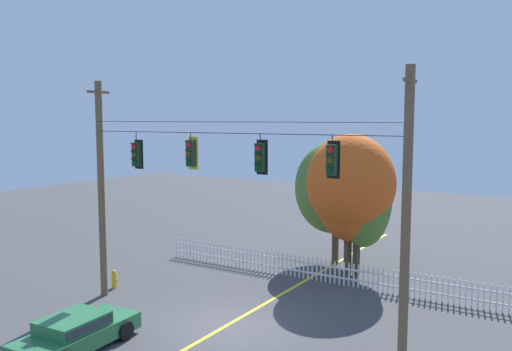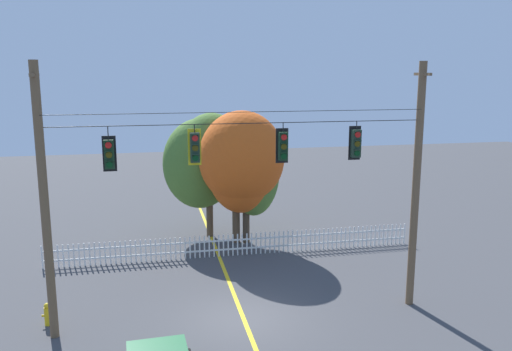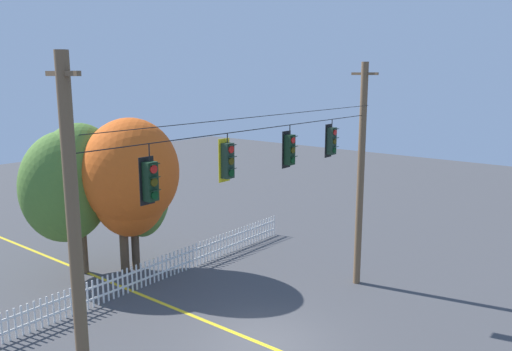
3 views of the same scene
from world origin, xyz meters
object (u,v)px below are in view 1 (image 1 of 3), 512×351
Objects in this scene: traffic_signal_eastbound_side at (191,153)px; parked_car at (76,332)px; traffic_signal_northbound_secondary at (332,160)px; fire_hydrant at (114,279)px; autumn_maple_mid at (351,188)px; autumn_oak_far_east at (359,193)px; traffic_signal_westbound_side at (137,154)px; traffic_signal_northbound_primary at (260,157)px; autumn_maple_near_fence at (335,185)px.

parked_car is (-1.39, -4.30, -5.57)m from traffic_signal_eastbound_side.
traffic_signal_northbound_secondary is 12.17m from fire_hydrant.
autumn_maple_mid is (-2.60, 8.17, -1.96)m from traffic_signal_northbound_secondary.
traffic_signal_eastbound_side is 9.43m from autumn_oak_far_east.
fire_hydrant is (-10.68, 0.89, -5.76)m from traffic_signal_northbound_secondary.
traffic_signal_westbound_side is 6.20m from fire_hydrant.
autumn_maple_mid reaches higher than autumn_oak_far_east.
traffic_signal_westbound_side is 1.06× the size of traffic_signal_northbound_primary.
autumn_oak_far_east is 7.63× the size of fire_hydrant.
traffic_signal_westbound_side is 10.12m from autumn_maple_mid.
parked_car is at bearing -54.31° from fire_hydrant.
autumn_maple_mid is at bearing 70.74° from parked_car.
traffic_signal_northbound_primary is 0.21× the size of autumn_maple_near_fence.
traffic_signal_eastbound_side is at bearing -9.89° from fire_hydrant.
traffic_signal_westbound_side is 0.24× the size of autumn_oak_far_east.
autumn_maple_near_fence is 8.06× the size of fire_hydrant.
traffic_signal_westbound_side is 2.71m from traffic_signal_eastbound_side.
autumn_maple_near_fence is (-1.56, 10.01, -2.10)m from traffic_signal_northbound_primary.
autumn_maple_near_fence is 2.43m from autumn_maple_mid.
autumn_maple_near_fence is (-4.17, 10.01, -2.12)m from traffic_signal_northbound_secondary.
traffic_signal_westbound_side is 11.00m from autumn_maple_near_fence.
autumn_maple_mid is at bearing 107.65° from traffic_signal_northbound_secondary.
traffic_signal_westbound_side is 7.06m from parked_car.
traffic_signal_northbound_primary reaches higher than autumn_maple_mid.
traffic_signal_northbound_primary is 0.32× the size of parked_car.
autumn_maple_near_fence is 0.97× the size of autumn_maple_mid.
traffic_signal_northbound_secondary is 0.22× the size of autumn_oak_far_east.
parked_car is (-4.36, -12.46, -3.59)m from autumn_maple_mid.
autumn_maple_near_fence reaches higher than parked_car.
autumn_oak_far_east is (-2.32, 8.56, -2.23)m from traffic_signal_northbound_secondary.
traffic_signal_northbound_primary is 2.61m from traffic_signal_northbound_secondary.
autumn_oak_far_east is (0.29, 8.56, -2.21)m from traffic_signal_northbound_primary.
traffic_signal_westbound_side is 1.08× the size of traffic_signal_eastbound_side.
traffic_signal_northbound_secondary is (5.57, -0.00, -0.02)m from traffic_signal_eastbound_side.
autumn_maple_near_fence reaches higher than autumn_oak_far_east.
traffic_signal_eastbound_side is at bearing -110.76° from autumn_oak_far_east.
traffic_signal_eastbound_side is 2.96m from traffic_signal_northbound_primary.
traffic_signal_northbound_secondary is at bearing -4.77° from fire_hydrant.
parked_car is 6.40m from fire_hydrant.
autumn_maple_mid is at bearing -49.50° from autumn_maple_near_fence.
traffic_signal_eastbound_side is 5.57m from traffic_signal_northbound_secondary.
autumn_oak_far_east is 1.43× the size of parked_car.
traffic_signal_northbound_secondary is at bearing -0.00° from traffic_signal_eastbound_side.
autumn_maple_mid is (5.68, 8.17, -1.84)m from traffic_signal_westbound_side.
traffic_signal_northbound_primary is 8.24m from parked_car.
fire_hydrant is at bearing 173.69° from traffic_signal_northbound_primary.
traffic_signal_westbound_side reaches higher than autumn_oak_far_east.
traffic_signal_northbound_primary is at bearing -6.31° from fire_hydrant.
traffic_signal_eastbound_side reaches higher than autumn_maple_mid.
traffic_signal_westbound_side and traffic_signal_northbound_secondary have the same top height.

